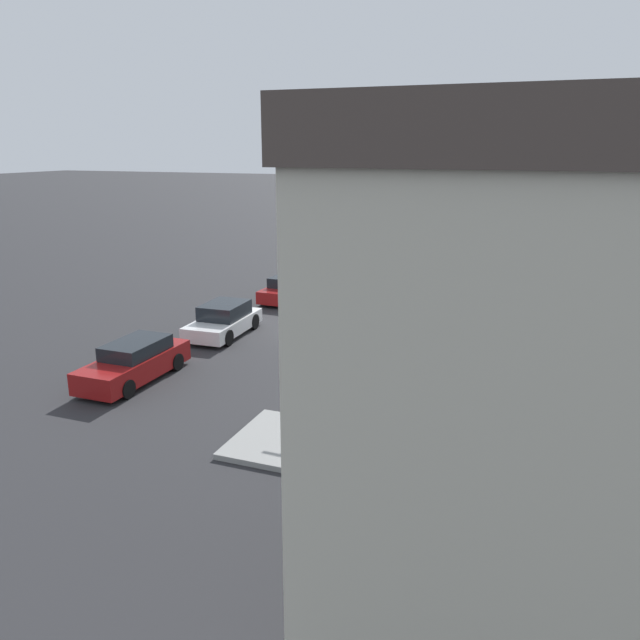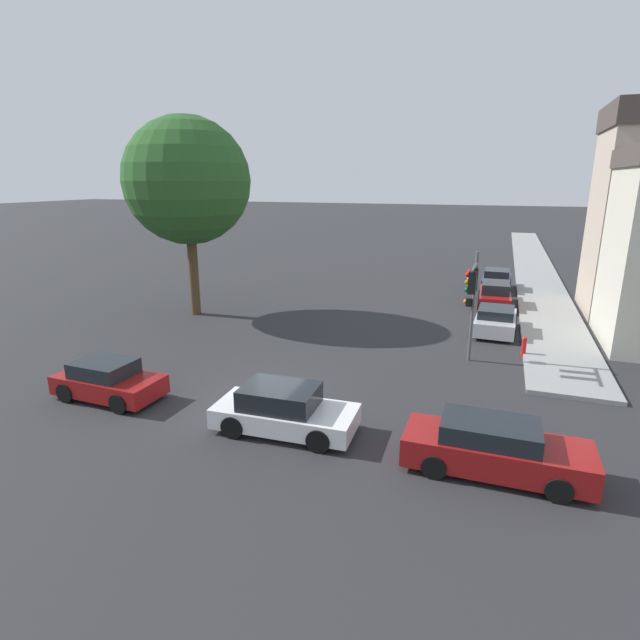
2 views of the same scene
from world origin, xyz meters
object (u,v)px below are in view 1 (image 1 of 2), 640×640
at_px(street_tree, 511,163).
at_px(crossing_car_2, 135,362).
at_px(fire_hydrant, 393,420).
at_px(traffic_signal, 356,306).
at_px(parked_car_0, 516,416).
at_px(crossing_car_0, 287,290).
at_px(crossing_car_1, 224,320).

bearing_deg(street_tree, crossing_car_2, -34.33).
bearing_deg(fire_hydrant, traffic_signal, -139.81).
bearing_deg(parked_car_0, crossing_car_2, -177.12).
bearing_deg(fire_hydrant, crossing_car_0, -145.48).
relative_size(traffic_signal, crossing_car_1, 1.06).
distance_m(crossing_car_0, crossing_car_2, 13.04).
distance_m(parked_car_0, fire_hydrant, 3.61).
height_order(traffic_signal, parked_car_0, traffic_signal).
distance_m(crossing_car_0, fire_hydrant, 17.09).
height_order(crossing_car_1, parked_car_0, crossing_car_1).
xyz_separation_m(street_tree, traffic_signal, (15.43, -3.34, -4.20)).
bearing_deg(traffic_signal, fire_hydrant, -137.60).
relative_size(crossing_car_1, fire_hydrant, 4.84).
height_order(street_tree, traffic_signal, street_tree).
height_order(traffic_signal, crossing_car_0, traffic_signal).
height_order(crossing_car_1, fire_hydrant, crossing_car_1).
bearing_deg(crossing_car_0, crossing_car_1, 1.11).
xyz_separation_m(crossing_car_2, fire_hydrant, (1.04, 10.00, -0.21)).
relative_size(street_tree, crossing_car_1, 2.45).
xyz_separation_m(crossing_car_1, crossing_car_2, (6.17, -0.22, 0.01)).
bearing_deg(crossing_car_0, street_tree, 110.16).
bearing_deg(street_tree, crossing_car_1, -46.74).
xyz_separation_m(crossing_car_0, fire_hydrant, (14.08, 9.68, -0.17)).
height_order(street_tree, parked_car_0, street_tree).
bearing_deg(street_tree, crossing_car_0, -71.74).
relative_size(crossing_car_0, fire_hydrant, 4.23).
xyz_separation_m(crossing_car_0, crossing_car_1, (6.86, -0.09, 0.03)).
relative_size(street_tree, traffic_signal, 2.31).
relative_size(crossing_car_0, crossing_car_1, 0.88).
xyz_separation_m(crossing_car_0, parked_car_0, (12.81, 13.06, -0.02)).
distance_m(traffic_signal, crossing_car_2, 8.55).
bearing_deg(crossing_car_1, street_tree, 131.01).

